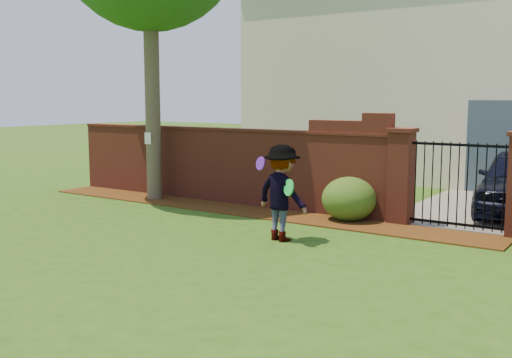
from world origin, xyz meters
The scene contains 12 objects.
ground centered at (0.00, 0.00, -0.01)m, with size 80.00×80.00×0.01m, color #294E13.
mulch_bed centered at (-0.95, 3.34, 0.01)m, with size 11.10×1.08×0.03m, color #3B200A.
brick_wall centered at (-2.01, 4.00, 0.93)m, with size 8.70×0.31×2.16m.
pillar_left centered at (2.40, 4.00, 0.96)m, with size 0.50×0.50×1.88m.
iron_gate centered at (3.50, 4.00, 0.85)m, with size 1.78×0.03×1.60m.
driveway centered at (3.50, 8.00, 0.01)m, with size 3.20×8.00×0.01m, color slate.
house centered at (1.00, 12.00, 3.16)m, with size 12.40×6.40×6.30m.
paper_notice centered at (-3.60, 3.21, 1.50)m, with size 0.20×0.01×0.28m, color white.
shrub_left centered at (1.46, 3.66, 0.45)m, with size 1.09×1.09×0.89m, color #255118.
man centered at (1.20, 1.47, 0.83)m, with size 1.08×0.62×1.66m, color gray.
frisbee_purple centered at (0.78, 1.48, 1.32)m, with size 0.24×0.24×0.02m, color #5D1CB0.
frisbee_green centered at (1.49, 1.26, 0.98)m, with size 0.28×0.28×0.03m, color #1CD246.
Camera 1 is at (6.58, -7.24, 2.46)m, focal length 42.30 mm.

